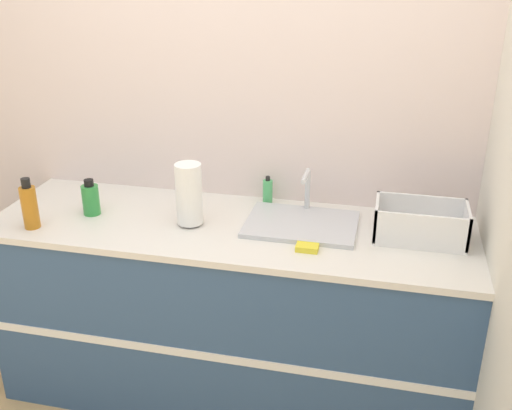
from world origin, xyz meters
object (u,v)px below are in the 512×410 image
Objects in this scene: sink at (302,222)px; dish_rack at (420,226)px; paper_towel_roll at (189,194)px; bottle_green at (91,199)px; soap_dispenser at (268,192)px; bottle_amber at (30,206)px.

dish_rack is at bearing -1.79° from sink.
paper_towel_roll is 1.68× the size of bottle_green.
paper_towel_roll is (-0.48, -0.10, 0.13)m from sink.
sink is 1.28× the size of dish_rack.
dish_rack is 2.71× the size of soap_dispenser.
bottle_green is at bearing -158.70° from soap_dispenser.
bottle_amber is 1.06m from soap_dispenser.
paper_towel_roll reaches higher than sink.
soap_dispenser is at bearing 162.44° from dish_rack.
soap_dispenser is at bearing 21.30° from bottle_green.
sink is 2.12× the size of bottle_amber.
dish_rack is 0.73m from soap_dispenser.
bottle_amber is at bearing -152.85° from soap_dispenser.
soap_dispenser is at bearing 46.65° from paper_towel_roll.
soap_dispenser is (0.28, 0.30, -0.08)m from paper_towel_roll.
dish_rack reaches higher than soap_dispenser.
sink is 0.29m from soap_dispenser.
sink reaches higher than bottle_green.
bottle_amber is 1.64× the size of soap_dispenser.
bottle_green is at bearing 45.37° from bottle_amber.
bottle_amber is (-1.64, -0.26, 0.04)m from dish_rack.
paper_towel_roll reaches higher than bottle_green.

